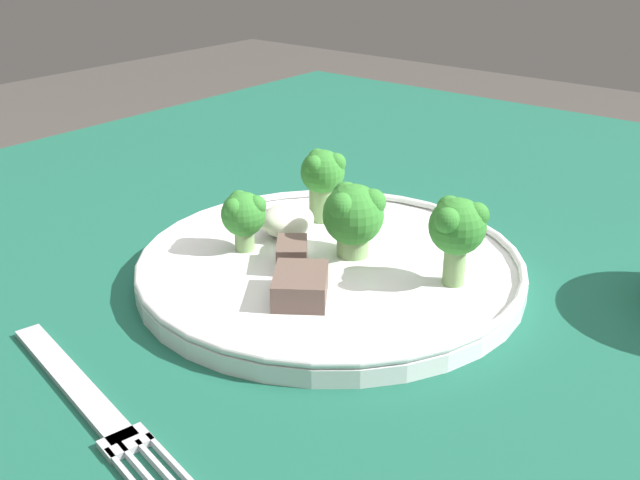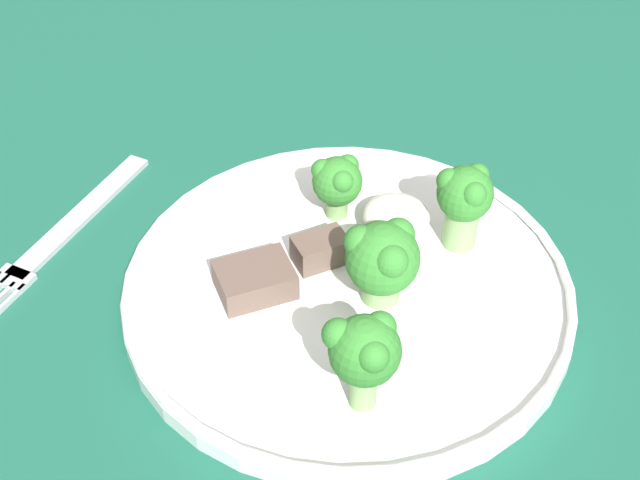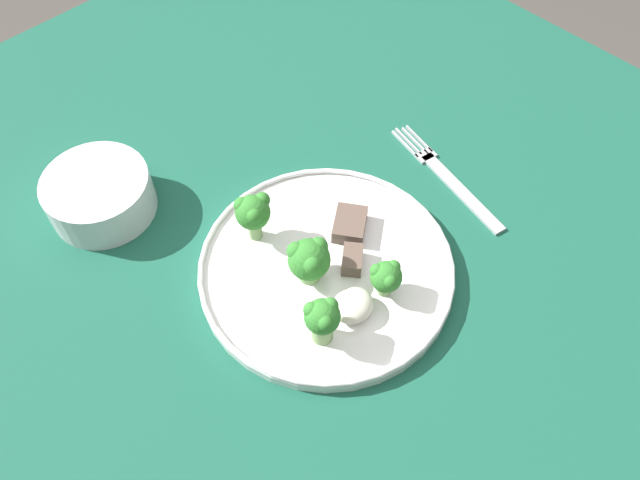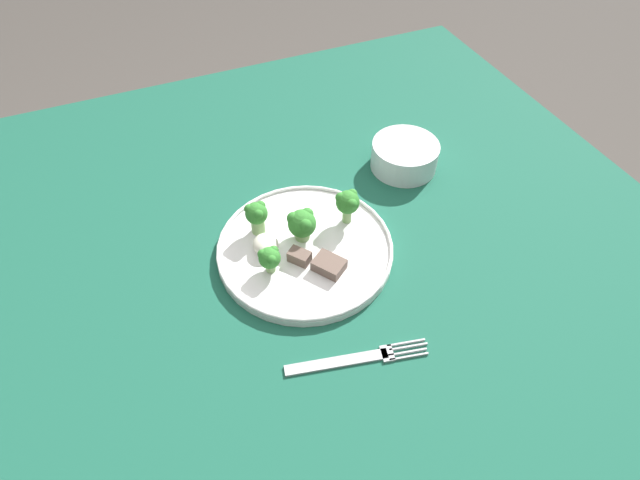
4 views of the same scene
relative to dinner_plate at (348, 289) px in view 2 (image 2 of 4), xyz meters
name	(u,v)px [view 2 (image 2 of 4)]	position (x,y,z in m)	size (l,w,h in m)	color
table	(341,474)	(-0.01, 0.07, -0.10)	(1.13, 1.09, 0.71)	#195642
dinner_plate	(348,289)	(0.00, 0.00, 0.00)	(0.27, 0.27, 0.02)	white
fork	(58,237)	(0.20, -0.01, -0.01)	(0.06, 0.19, 0.00)	#B2B2B7
broccoli_floret_near_rim_left	(383,258)	(-0.02, 0.00, 0.03)	(0.05, 0.04, 0.05)	#7FA866
broccoli_floret_center_left	(464,198)	(-0.06, -0.06, 0.04)	(0.04, 0.04, 0.06)	#7FA866
broccoli_floret_back_left	(365,351)	(-0.03, 0.08, 0.04)	(0.04, 0.04, 0.06)	#7FA866
broccoli_floret_front_left	(337,181)	(0.02, -0.06, 0.03)	(0.03, 0.03, 0.04)	#7FA866
meat_slice_front_slice	(320,250)	(0.02, -0.02, 0.01)	(0.04, 0.04, 0.02)	brown
meat_slice_middle_slice	(255,280)	(0.05, 0.02, 0.01)	(0.06, 0.05, 0.02)	brown
sauce_dollop	(396,216)	(-0.02, -0.06, 0.02)	(0.04, 0.04, 0.02)	silver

